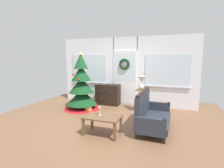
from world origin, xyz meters
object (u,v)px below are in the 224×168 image
at_px(dresser_cabinet, 108,94).
at_px(table_lamp, 142,81).
at_px(settee_sofa, 150,114).
at_px(wine_glass, 100,109).
at_px(gift_box, 89,108).
at_px(coffee_table, 102,119).
at_px(christmas_tree, 82,88).
at_px(side_table, 143,96).

relative_size(dresser_cabinet, table_lamp, 2.06).
relative_size(settee_sofa, wine_glass, 7.84).
bearing_deg(table_lamp, gift_box, -158.40).
relative_size(settee_sofa, gift_box, 8.64).
xyz_separation_m(settee_sofa, coffee_table, (-0.98, -0.74, -0.01)).
relative_size(dresser_cabinet, coffee_table, 1.07).
bearing_deg(coffee_table, dresser_cabinet, 109.28).
relative_size(christmas_tree, gift_box, 11.36).
bearing_deg(dresser_cabinet, table_lamp, -15.41).
height_order(christmas_tree, side_table, christmas_tree).
xyz_separation_m(dresser_cabinet, wine_glass, (0.79, -2.45, 0.19)).
bearing_deg(settee_sofa, coffee_table, -142.99).
distance_m(settee_sofa, coffee_table, 1.23).
bearing_deg(table_lamp, christmas_tree, -166.67).
xyz_separation_m(christmas_tree, coffee_table, (1.53, -1.67, -0.36)).
height_order(christmas_tree, coffee_table, christmas_tree).
distance_m(side_table, wine_glass, 2.13).
xyz_separation_m(side_table, gift_box, (-1.71, -0.61, -0.43)).
height_order(wine_glass, gift_box, wine_glass).
xyz_separation_m(christmas_tree, dresser_cabinet, (0.65, 0.85, -0.34)).
xyz_separation_m(settee_sofa, table_lamp, (-0.50, 1.40, 0.65)).
relative_size(side_table, coffee_table, 0.88).
xyz_separation_m(table_lamp, wine_glass, (-0.57, -2.07, -0.45)).
height_order(dresser_cabinet, table_lamp, table_lamp).
bearing_deg(wine_glass, christmas_tree, 131.90).
relative_size(dresser_cabinet, settee_sofa, 0.59).
height_order(settee_sofa, coffee_table, settee_sofa).
xyz_separation_m(wine_glass, gift_box, (-1.07, 1.42, -0.49)).
relative_size(dresser_cabinet, gift_box, 5.11).
distance_m(coffee_table, gift_box, 1.92).
xyz_separation_m(settee_sofa, gift_box, (-2.15, 0.75, -0.29)).
height_order(table_lamp, coffee_table, table_lamp).
relative_size(settee_sofa, side_table, 2.07).
bearing_deg(dresser_cabinet, settee_sofa, -43.67).
height_order(dresser_cabinet, coffee_table, dresser_cabinet).
distance_m(christmas_tree, side_table, 2.12).
xyz_separation_m(dresser_cabinet, gift_box, (-0.29, -1.03, -0.30)).
xyz_separation_m(settee_sofa, side_table, (-0.44, 1.36, 0.15)).
bearing_deg(gift_box, side_table, 19.73).
distance_m(settee_sofa, table_lamp, 1.63).
height_order(settee_sofa, side_table, settee_sofa).
relative_size(christmas_tree, coffee_table, 2.39).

